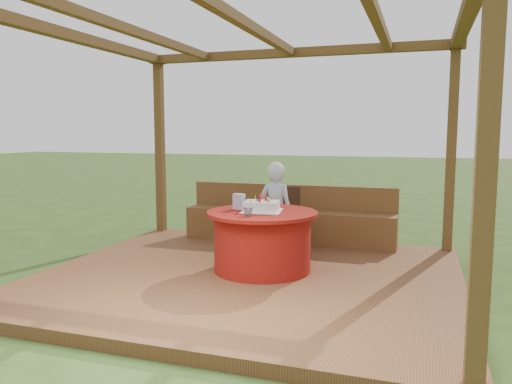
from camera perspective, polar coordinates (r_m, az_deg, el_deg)
ground at (r=5.63m, az=-0.82°, el=-10.45°), size 60.00×60.00×0.00m
deck at (r=5.61m, az=-0.82°, el=-9.87°), size 4.50×4.00×0.12m
pergola at (r=5.42m, az=-0.86°, el=14.62°), size 4.50×4.00×2.72m
bench at (r=7.14m, az=3.74°, el=-3.57°), size 3.00×0.42×0.80m
table at (r=5.63m, az=0.73°, el=-5.56°), size 1.24×1.24×0.68m
chair at (r=6.67m, az=3.38°, el=-2.71°), size 0.44×0.44×0.83m
elderly_woman at (r=6.28m, az=2.28°, el=-1.84°), size 0.43×0.29×1.19m
birthday_cake at (r=5.57m, az=0.66°, el=-1.62°), size 0.49×0.49×0.19m
gift_bag at (r=5.71m, az=-1.96°, el=-1.10°), size 0.14×0.11×0.18m
drinking_glass at (r=5.25m, az=-0.90°, el=-2.28°), size 0.10×0.10×0.09m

